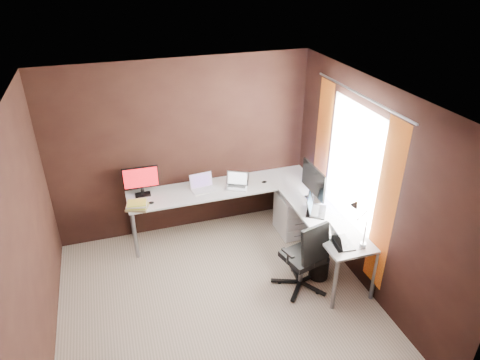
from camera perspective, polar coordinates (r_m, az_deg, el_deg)
The scene contains 15 objects.
room at distance 4.54m, azimuth 0.88°, elevation -3.59°, with size 3.60×3.60×2.50m.
desk at distance 5.78m, azimuth 2.46°, elevation -2.94°, with size 2.65×2.25×0.73m.
drawer_pedestal at distance 6.26m, azimuth 7.09°, elevation -4.51°, with size 0.42×0.50×0.60m, color white.
monitor_left at distance 5.88m, azimuth -13.07°, elevation 0.08°, with size 0.48×0.14×0.42m.
monitor_right at distance 5.66m, azimuth 9.79°, elevation -0.20°, with size 0.15×0.61×0.50m.
laptop_white at distance 5.97m, azimuth -5.02°, elevation -0.82°, with size 0.34×0.26×0.22m.
laptop_silver at distance 6.01m, azimuth -0.42°, elevation -0.52°, with size 0.37×0.34×0.21m.
laptop_black_big at distance 5.53m, azimuth 9.82°, elevation -3.72°, with size 0.38×0.41×0.22m.
laptop_black_small at distance 5.02m, azimuth 13.14°, elevation -7.89°, with size 0.25×0.32×0.21m.
book_stack at distance 5.68m, azimuth -13.56°, elevation -3.30°, with size 0.33×0.30×0.09m.
mouse_left at distance 5.74m, azimuth -11.78°, elevation -3.00°, with size 0.08×0.05×0.03m, color black.
mouse_corner at distance 6.13m, azimuth 3.26°, elevation -0.26°, with size 0.08×0.05×0.03m, color black.
desk_lamp at distance 4.87m, azimuth 15.51°, elevation -5.09°, with size 0.19×0.21×0.55m.
office_chair at distance 5.34m, azimuth 8.44°, elevation -11.50°, with size 0.54×0.56×0.97m.
wastebasket at distance 5.60m, azimuth 10.47°, elevation -11.39°, with size 0.25×0.25×0.28m, color black.
Camera 1 is at (-0.91, -3.57, 3.69)m, focal length 32.00 mm.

